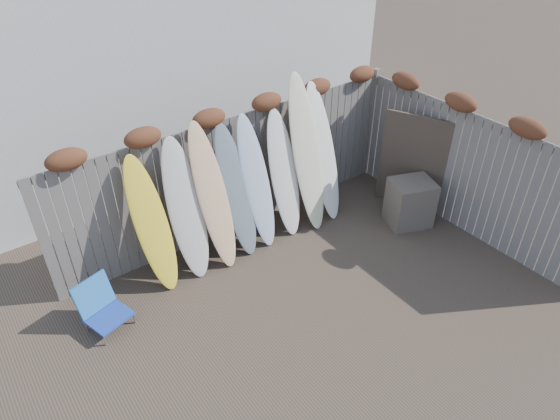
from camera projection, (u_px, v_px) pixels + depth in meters
ground at (331, 309)px, 6.92m from camera, size 80.00×80.00×0.00m
back_fence at (238, 164)px, 7.84m from camera, size 6.05×0.28×2.24m
right_fence at (468, 166)px, 7.88m from camera, size 0.28×4.40×2.24m
beach_chair at (101, 306)px, 6.53m from camera, size 0.65×0.67×0.69m
wooden_crate at (410, 203)px, 8.35m from camera, size 0.84×0.78×0.80m
lattice_panel at (413, 163)px, 8.52m from camera, size 0.52×1.07×1.73m
surfboard_0 at (152, 225)px, 6.85m from camera, size 0.55×0.75×1.98m
surfboard_1 at (186, 210)px, 7.08m from camera, size 0.57×0.77×2.06m
surfboard_2 at (213, 197)px, 7.22m from camera, size 0.53×0.81×2.20m
surfboard_3 at (236, 192)px, 7.48m from camera, size 0.54×0.76×2.05m
surfboard_4 at (256, 183)px, 7.66m from camera, size 0.48×0.75×2.08m
surfboard_5 at (284, 174)px, 7.93m from camera, size 0.53×0.76×2.02m
surfboard_6 at (307, 154)px, 7.97m from camera, size 0.56×0.90×2.49m
surfboard_7 at (323, 153)px, 8.22m from camera, size 0.56×0.83×2.28m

